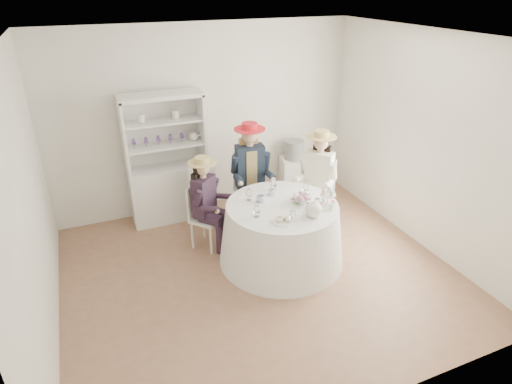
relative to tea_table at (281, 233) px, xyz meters
name	(u,v)px	position (x,y,z in m)	size (l,w,h in m)	color
ground	(259,273)	(-0.37, -0.16, -0.39)	(4.50, 4.50, 0.00)	brown
ceiling	(260,38)	(-0.37, -0.16, 2.31)	(4.50, 4.50, 0.00)	white
wall_back	(206,120)	(-0.37, 1.84, 0.96)	(4.50, 4.50, 0.00)	silver
wall_front	(374,279)	(-0.37, -2.16, 0.96)	(4.50, 4.50, 0.00)	silver
wall_left	(28,210)	(-2.62, -0.16, 0.96)	(4.50, 4.50, 0.00)	silver
wall_right	(424,143)	(1.88, -0.16, 0.96)	(4.50, 4.50, 0.00)	silver
tea_table	(281,233)	(0.00, 0.00, 0.00)	(1.55, 1.55, 0.78)	white
hutch	(168,176)	(-1.04, 1.60, 0.27)	(1.21, 0.71, 1.86)	silver
side_table	(293,176)	(0.98, 1.59, -0.07)	(0.40, 0.40, 0.63)	silver
hatbox	(294,150)	(0.98, 1.59, 0.39)	(0.30, 0.30, 0.30)	black
guest_left	(206,198)	(-0.76, 0.65, 0.33)	(0.53, 0.54, 1.26)	silver
guest_mid	(250,169)	(-0.01, 1.00, 0.46)	(0.55, 0.58, 1.50)	silver
guest_right	(318,174)	(0.82, 0.57, 0.41)	(0.61, 0.59, 1.42)	silver
spare_chair	(202,190)	(-0.63, 1.29, 0.13)	(0.46, 0.46, 0.96)	silver
teacup_a	(260,199)	(-0.21, 0.17, 0.43)	(0.10, 0.10, 0.08)	white
teacup_b	(271,192)	(-0.01, 0.29, 0.43)	(0.08, 0.08, 0.07)	white
teacup_c	(300,195)	(0.28, 0.08, 0.42)	(0.08, 0.08, 0.06)	white
flower_bowl	(300,201)	(0.22, -0.03, 0.42)	(0.19, 0.19, 0.05)	white
flower_arrangement	(302,197)	(0.23, -0.06, 0.48)	(0.19, 0.18, 0.07)	#CF6795
table_teapot	(314,210)	(0.21, -0.38, 0.48)	(0.27, 0.19, 0.20)	white
sandwich_plate	(283,220)	(-0.15, -0.34, 0.41)	(0.27, 0.27, 0.06)	white
cupcake_stand	(327,201)	(0.47, -0.25, 0.48)	(0.25, 0.25, 0.23)	white
stemware_set	(282,199)	(0.00, 0.00, 0.47)	(0.86, 0.90, 0.15)	white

